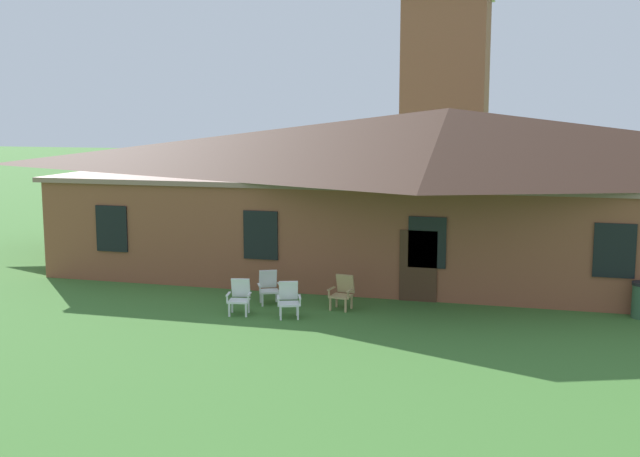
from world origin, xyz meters
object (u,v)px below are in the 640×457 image
(lawn_chair_by_porch, at_px, (240,296))
(lawn_chair_middle, at_px, (343,291))
(lawn_chair_left_end, at_px, (289,299))
(lawn_chair_near_door, at_px, (269,286))

(lawn_chair_by_porch, xyz_separation_m, lawn_chair_middle, (2.60, 1.28, 0.00))
(lawn_chair_left_end, bearing_deg, lawn_chair_middle, 45.65)
(lawn_chair_left_end, relative_size, lawn_chair_middle, 1.00)
(lawn_chair_near_door, xyz_separation_m, lawn_chair_left_end, (1.01, -1.27, 0.00))
(lawn_chair_near_door, bearing_deg, lawn_chair_by_porch, -106.50)
(lawn_chair_middle, bearing_deg, lawn_chair_left_end, -134.35)
(lawn_chair_near_door, bearing_deg, lawn_chair_left_end, -51.62)
(lawn_chair_near_door, bearing_deg, lawn_chair_middle, -1.05)
(lawn_chair_by_porch, xyz_separation_m, lawn_chair_near_door, (0.39, 1.32, 0.00))
(lawn_chair_by_porch, height_order, lawn_chair_left_end, same)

